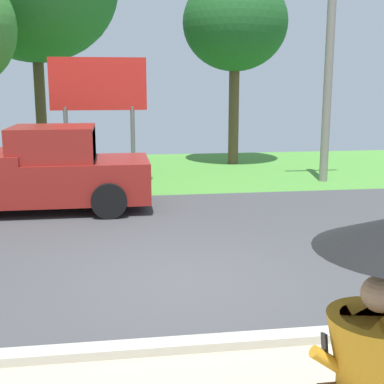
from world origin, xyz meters
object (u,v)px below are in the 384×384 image
(roadside_billboard, at_px, (98,93))
(utility_pole, at_px, (329,66))
(pickup_truck, at_px, (33,172))
(tree_center_back, at_px, (235,24))
(monk_pedestrian, at_px, (382,361))

(roadside_billboard, bearing_deg, utility_pole, -1.55)
(utility_pole, relative_size, roadside_billboard, 1.79)
(utility_pole, xyz_separation_m, roadside_billboard, (-6.43, 0.17, -0.75))
(pickup_truck, bearing_deg, tree_center_back, 38.30)
(monk_pedestrian, height_order, utility_pole, utility_pole)
(roadside_billboard, bearing_deg, tree_center_back, 38.17)
(monk_pedestrian, xyz_separation_m, roadside_billboard, (-1.95, 11.95, 1.39))
(utility_pole, height_order, roadside_billboard, utility_pole)
(pickup_truck, height_order, roadside_billboard, roadside_billboard)
(utility_pole, distance_m, roadside_billboard, 6.48)
(monk_pedestrian, distance_m, utility_pole, 12.78)
(monk_pedestrian, height_order, pickup_truck, monk_pedestrian)
(roadside_billboard, relative_size, tree_center_back, 0.54)
(pickup_truck, xyz_separation_m, tree_center_back, (6.01, 6.27, 3.95))
(roadside_billboard, height_order, tree_center_back, tree_center_back)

